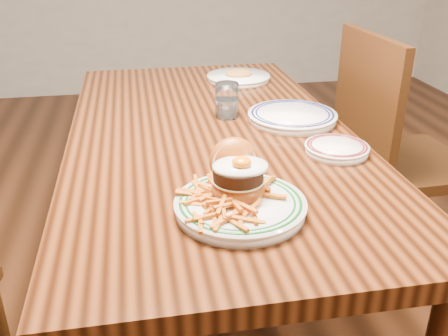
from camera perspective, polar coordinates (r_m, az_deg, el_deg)
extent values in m
plane|color=black|center=(1.94, -1.29, -16.79)|extent=(6.00, 6.00, 0.00)
cube|color=black|center=(1.55, -1.55, 3.50)|extent=(0.85, 1.60, 0.05)
cylinder|color=black|center=(2.36, -13.06, 0.97)|extent=(0.07, 0.07, 0.70)
cylinder|color=black|center=(2.43, 4.33, 2.28)|extent=(0.07, 0.07, 0.70)
cylinder|color=#371C0B|center=(1.75, -23.94, -16.80)|extent=(0.04, 0.04, 0.38)
cube|color=#371C0B|center=(2.10, 20.15, 0.43)|extent=(0.47, 0.47, 0.04)
cube|color=#371C0B|center=(1.91, 15.99, 7.18)|extent=(0.05, 0.46, 0.49)
cylinder|color=#371C0B|center=(2.45, 20.93, -2.48)|extent=(0.04, 0.04, 0.45)
cylinder|color=#371C0B|center=(2.27, 12.50, -3.56)|extent=(0.04, 0.04, 0.45)
cylinder|color=#371C0B|center=(1.98, 17.04, -8.90)|extent=(0.04, 0.04, 0.45)
cylinder|color=white|center=(1.08, 1.86, -4.60)|extent=(0.28, 0.28, 0.02)
cylinder|color=white|center=(1.08, 1.87, -3.95)|extent=(0.29, 0.29, 0.01)
torus|color=#0D4C17|center=(1.08, 1.88, -3.86)|extent=(0.27, 0.27, 0.01)
torus|color=#0D4C17|center=(1.08, 1.88, -3.86)|extent=(0.24, 0.24, 0.01)
ellipsoid|color=#9B4314|center=(1.10, 1.61, -2.33)|extent=(0.12, 0.12, 0.05)
cylinder|color=beige|center=(1.09, 1.63, -1.39)|extent=(0.11, 0.11, 0.00)
cylinder|color=black|center=(1.08, 1.64, -0.63)|extent=(0.11, 0.11, 0.03)
ellipsoid|color=white|center=(1.07, 1.88, 0.18)|extent=(0.12, 0.10, 0.01)
ellipsoid|color=orange|center=(1.07, 2.03, 0.68)|extent=(0.04, 0.04, 0.02)
ellipsoid|color=#9B4314|center=(1.15, 1.14, 0.73)|extent=(0.12, 0.10, 0.13)
cylinder|color=beige|center=(1.13, 1.27, 0.25)|extent=(0.11, 0.04, 0.10)
cylinder|color=white|center=(1.40, 12.73, 1.98)|extent=(0.17, 0.17, 0.02)
cylinder|color=white|center=(1.40, 12.78, 2.43)|extent=(0.18, 0.18, 0.01)
torus|color=maroon|center=(1.40, 12.79, 2.51)|extent=(0.16, 0.16, 0.01)
torus|color=maroon|center=(1.40, 12.79, 2.51)|extent=(0.15, 0.15, 0.01)
cube|color=silver|center=(1.42, 13.39, 2.68)|extent=(0.10, 0.07, 0.00)
cylinder|color=white|center=(1.62, 7.80, 5.67)|extent=(0.28, 0.28, 0.02)
cylinder|color=white|center=(1.62, 7.83, 6.14)|extent=(0.28, 0.28, 0.01)
torus|color=#0D1045|center=(1.62, 7.83, 6.21)|extent=(0.26, 0.26, 0.01)
torus|color=#0D1045|center=(1.62, 7.83, 6.21)|extent=(0.24, 0.24, 0.01)
cylinder|color=white|center=(1.63, 0.33, 7.75)|extent=(0.08, 0.08, 0.11)
cylinder|color=silver|center=(1.64, 0.33, 6.87)|extent=(0.06, 0.06, 0.05)
cylinder|color=white|center=(2.07, 1.67, 10.18)|extent=(0.25, 0.25, 0.02)
cylinder|color=white|center=(2.06, 1.67, 10.51)|extent=(0.26, 0.26, 0.01)
ellipsoid|color=#C37E37|center=(2.06, 1.67, 10.73)|extent=(0.11, 0.09, 0.03)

